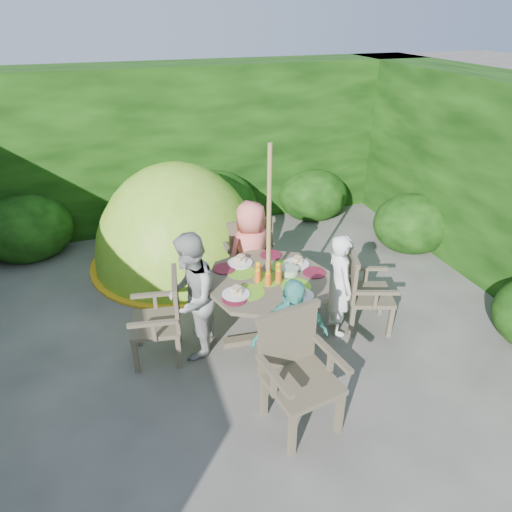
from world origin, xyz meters
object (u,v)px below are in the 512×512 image
object	(u,v)px
patio_table	(268,289)
child_right	(339,285)
parasol_pole	(268,252)
child_left	(191,297)
garden_chair_right	(363,289)
child_front	(290,340)
child_back	(251,254)
dome_tent	(181,261)
garden_chair_left	(163,317)
garden_chair_back	(247,252)
garden_chair_front	(297,369)

from	to	relation	value
patio_table	child_right	bearing A→B (deg)	-5.09
patio_table	parasol_pole	size ratio (longest dim) A/B	0.67
patio_table	child_left	size ratio (longest dim) A/B	1.07
garden_chair_right	child_front	distance (m)	1.38
garden_chair_right	child_back	world-z (taller)	child_back
dome_tent	parasol_pole	bearing A→B (deg)	-83.12
garden_chair_left	child_front	bearing A→B (deg)	57.68
garden_chair_right	child_front	xyz separation A→B (m)	(-1.17, -0.72, 0.14)
garden_chair_right	garden_chair_back	xyz separation A→B (m)	(-0.99, 1.16, 0.05)
garden_chair_right	child_left	distance (m)	1.91
garden_chair_back	child_back	size ratio (longest dim) A/B	0.76
child_left	child_right	bearing A→B (deg)	106.51
child_right	child_back	distance (m)	1.13
garden_chair_right	garden_chair_left	distance (m)	2.20
child_right	child_front	xyz separation A→B (m)	(-0.87, -0.73, 0.03)
garden_chair_left	child_right	distance (m)	1.90
dome_tent	garden_chair_left	bearing A→B (deg)	-113.25
garden_chair_left	garden_chair_front	world-z (taller)	garden_chair_front
parasol_pole	child_right	world-z (taller)	parasol_pole
garden_chair_right	child_left	bearing A→B (deg)	104.13
garden_chair_left	child_left	distance (m)	0.36
patio_table	parasol_pole	world-z (taller)	parasol_pole
parasol_pole	child_front	xyz separation A→B (m)	(-0.07, -0.80, -0.47)
garden_chair_left	child_right	xyz separation A→B (m)	(1.89, -0.16, 0.11)
parasol_pole	garden_chair_front	bearing A→B (deg)	-96.24
parasol_pole	garden_chair_right	world-z (taller)	parasol_pole
child_left	child_front	bearing A→B (deg)	61.51
garden_chair_left	dome_tent	world-z (taller)	dome_tent
garden_chair_left	child_front	world-z (taller)	child_front
garden_chair_right	dome_tent	distance (m)	2.79
child_right	child_back	xyz separation A→B (m)	(-0.73, 0.87, 0.06)
garden_chair_right	child_right	xyz separation A→B (m)	(-0.30, 0.01, 0.11)
parasol_pole	child_left	xyz separation A→B (m)	(-0.80, 0.07, -0.41)
child_back	child_front	distance (m)	1.60
child_right	child_back	bearing A→B (deg)	41.74
dome_tent	garden_chair_front	bearing A→B (deg)	-90.66
garden_chair_front	child_back	world-z (taller)	child_back
child_left	dome_tent	bearing A→B (deg)	-163.86
garden_chair_front	child_left	bearing A→B (deg)	110.54
garden_chair_front	dome_tent	world-z (taller)	dome_tent
garden_chair_back	dome_tent	xyz separation A→B (m)	(-0.71, 0.99, -0.54)
child_back	child_left	bearing A→B (deg)	26.14
parasol_pole	child_back	distance (m)	0.91
child_back	child_front	bearing A→B (deg)	71.14
garden_chair_front	garden_chair_left	bearing A→B (deg)	119.82
patio_table	garden_chair_front	xyz separation A→B (m)	(-0.12, -1.09, -0.12)
patio_table	garden_chair_front	world-z (taller)	garden_chair_front
patio_table	child_right	xyz separation A→B (m)	(0.79, -0.07, -0.07)
dome_tent	patio_table	bearing A→B (deg)	-82.99
patio_table	child_front	size ratio (longest dim) A/B	1.17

